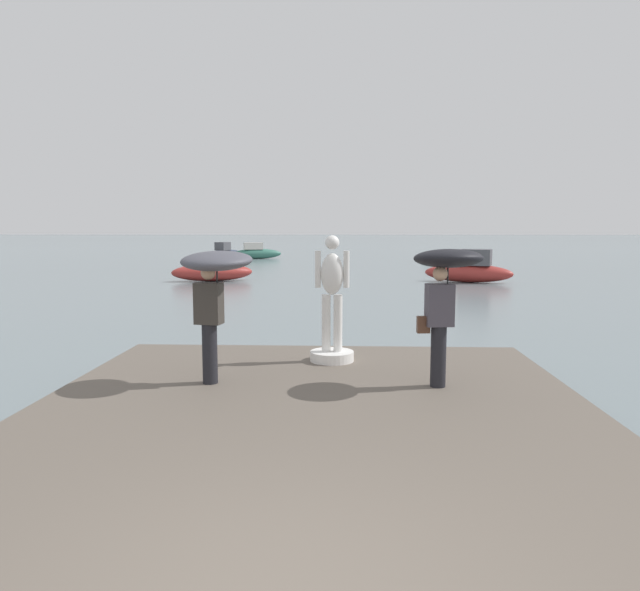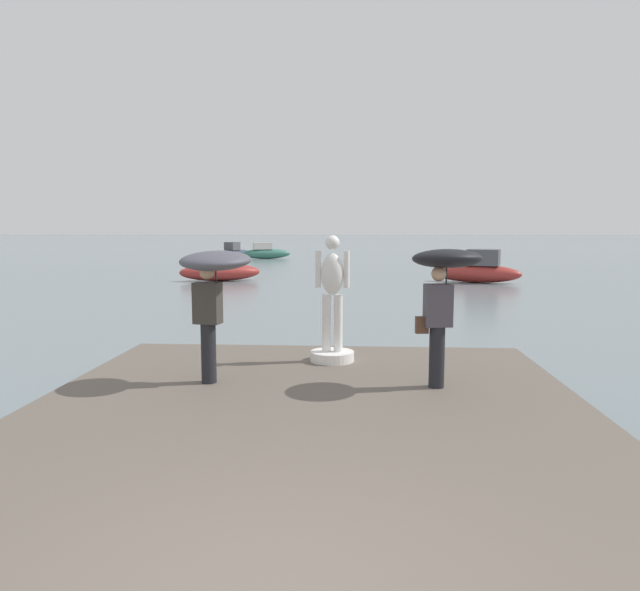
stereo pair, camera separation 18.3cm
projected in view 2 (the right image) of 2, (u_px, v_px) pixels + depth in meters
ground_plane at (348, 264)px, 43.20m from camera, size 400.00×400.00×0.00m
pier at (296, 472)px, 5.93m from camera, size 7.26×10.86×0.40m
statue_white_figure at (332, 314)px, 9.92m from camera, size 0.75×0.75×2.14m
onlooker_left at (213, 277)px, 8.44m from camera, size 1.20×1.22×1.97m
onlooker_right at (444, 279)px, 8.22m from camera, size 1.08×1.09×2.00m
boat_near at (450, 259)px, 44.32m from camera, size 3.35×4.51×0.58m
boat_mid at (266, 253)px, 50.75m from camera, size 4.33×2.23×1.41m
boat_far at (220, 272)px, 29.57m from camera, size 4.27×2.56×0.88m
boat_leftward at (234, 252)px, 54.86m from camera, size 3.23×4.69×1.36m
boat_rightward at (478, 270)px, 28.62m from camera, size 4.44×2.65×1.63m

